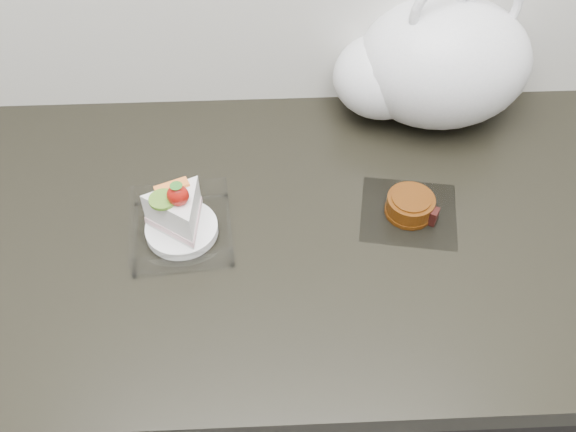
{
  "coord_description": "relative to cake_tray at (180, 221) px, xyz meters",
  "views": [
    {
      "loc": [
        -0.02,
        1.05,
        1.66
      ],
      "look_at": [
        0.0,
        1.67,
        0.94
      ],
      "focal_mm": 40.0,
      "sensor_mm": 36.0,
      "label": 1
    }
  ],
  "objects": [
    {
      "name": "counter",
      "position": [
        0.16,
        0.01,
        -0.48
      ],
      "size": [
        2.04,
        0.64,
        0.9
      ],
      "color": "black",
      "rests_on": "ground"
    },
    {
      "name": "cake_tray",
      "position": [
        0.0,
        0.0,
        0.0
      ],
      "size": [
        0.16,
        0.16,
        0.12
      ],
      "rotation": [
        0.0,
        0.0,
        0.09
      ],
      "color": "white",
      "rests_on": "counter"
    },
    {
      "name": "mooncake_wrap",
      "position": [
        0.35,
        0.03,
        -0.02
      ],
      "size": [
        0.17,
        0.16,
        0.04
      ],
      "rotation": [
        0.0,
        0.0,
        -0.0
      ],
      "color": "white",
      "rests_on": "counter"
    },
    {
      "name": "plastic_bag",
      "position": [
        0.42,
        0.27,
        0.08
      ],
      "size": [
        0.37,
        0.28,
        0.27
      ],
      "rotation": [
        0.0,
        0.0,
        0.2
      ],
      "color": "white",
      "rests_on": "counter"
    }
  ]
}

